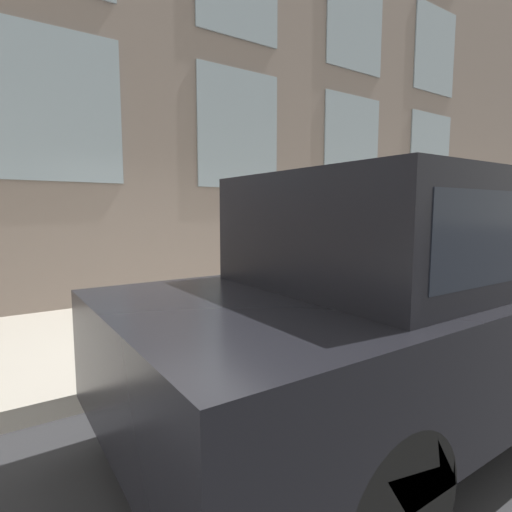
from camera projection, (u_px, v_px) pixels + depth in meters
name	position (u px, v px, depth m)	size (l,w,h in m)	color
ground_plane	(272.00, 363.00, 4.16)	(80.00, 80.00, 0.00)	#2D2D30
sidewalk	(206.00, 322.00, 5.38)	(3.00, 60.00, 0.17)	#A8A093
fire_hydrant	(234.00, 305.00, 4.28)	(0.31, 0.43, 0.80)	#2D7260
person	(275.00, 260.00, 5.10)	(0.32, 0.21, 1.31)	#232328
parked_truck_charcoal_near	(429.00, 280.00, 3.16)	(1.88, 4.80, 1.82)	black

